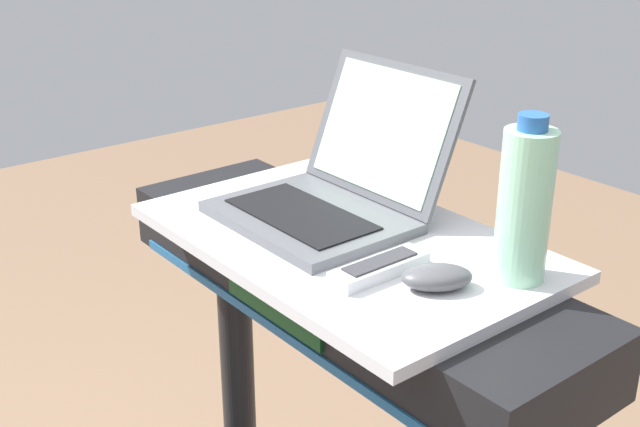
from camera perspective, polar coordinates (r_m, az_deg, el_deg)
desk_board at (r=1.31m, az=1.71°, el=-1.90°), size 0.67×0.41×0.02m
laptop at (r=1.36m, az=0.98°, el=1.82°), size 0.31×0.33×0.24m
computer_mouse at (r=1.14m, az=8.18°, el=-4.43°), size 0.10×0.12×0.03m
water_bottle at (r=1.16m, az=14.11°, el=0.64°), size 0.07×0.07×0.24m
tv_remote at (r=1.17m, az=4.20°, el=-3.82°), size 0.05×0.16×0.02m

